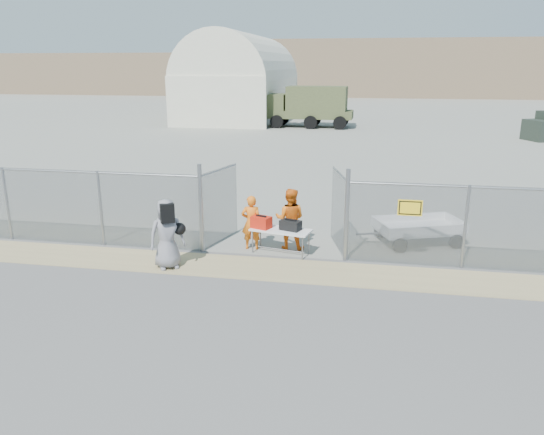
% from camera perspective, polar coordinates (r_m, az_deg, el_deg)
% --- Properties ---
extents(ground, '(160.00, 160.00, 0.00)m').
position_cam_1_polar(ground, '(12.85, -1.63, -7.17)').
color(ground, '#4C4B4B').
extents(tarmac_inside, '(160.00, 80.00, 0.01)m').
position_cam_1_polar(tarmac_inside, '(53.83, 7.86, 10.56)').
color(tarmac_inside, gray).
rests_on(tarmac_inside, ground).
extents(dirt_strip, '(44.00, 1.60, 0.01)m').
position_cam_1_polar(dirt_strip, '(13.75, -0.76, -5.52)').
color(dirt_strip, tan).
rests_on(dirt_strip, ground).
extents(distant_hills, '(140.00, 6.00, 9.00)m').
position_cam_1_polar(distant_hills, '(89.57, 12.49, 15.39)').
color(distant_hills, '#7F684F').
rests_on(distant_hills, ground).
extents(chain_link_fence, '(40.00, 0.20, 2.20)m').
position_cam_1_polar(chain_link_fence, '(14.33, 0.00, 0.00)').
color(chain_link_fence, gray).
rests_on(chain_link_fence, ground).
extents(quonset_hangar, '(9.00, 18.00, 8.00)m').
position_cam_1_polar(quonset_hangar, '(53.04, -3.31, 14.93)').
color(quonset_hangar, beige).
rests_on(quonset_hangar, ground).
extents(folding_table, '(1.76, 1.02, 0.70)m').
position_cam_1_polar(folding_table, '(14.74, 0.95, -2.58)').
color(folding_table, white).
rests_on(folding_table, ground).
extents(orange_bag, '(0.61, 0.51, 0.33)m').
position_cam_1_polar(orange_bag, '(14.71, -1.17, -0.52)').
color(orange_bag, red).
rests_on(orange_bag, folding_table).
extents(black_duffel, '(0.63, 0.49, 0.27)m').
position_cam_1_polar(black_duffel, '(14.55, 2.01, -0.84)').
color(black_duffel, black).
rests_on(black_duffel, folding_table).
extents(security_worker_left, '(0.62, 0.45, 1.57)m').
position_cam_1_polar(security_worker_left, '(14.97, -2.24, -0.55)').
color(security_worker_left, orange).
rests_on(security_worker_left, ground).
extents(security_worker_right, '(0.87, 0.68, 1.76)m').
position_cam_1_polar(security_worker_right, '(14.99, 1.94, -0.16)').
color(security_worker_right, orange).
rests_on(security_worker_right, ground).
extents(visitor, '(1.07, 0.98, 1.83)m').
position_cam_1_polar(visitor, '(13.80, -11.24, -1.76)').
color(visitor, gray).
rests_on(visitor, ground).
extents(utility_trailer, '(3.53, 2.65, 0.76)m').
position_cam_1_polar(utility_trailer, '(16.16, 15.45, -1.38)').
color(utility_trailer, white).
rests_on(utility_trailer, ground).
extents(military_truck, '(7.11, 2.75, 3.37)m').
position_cam_1_polar(military_truck, '(45.31, 4.15, 11.78)').
color(military_truck, '#4B542F').
rests_on(military_truck, ground).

